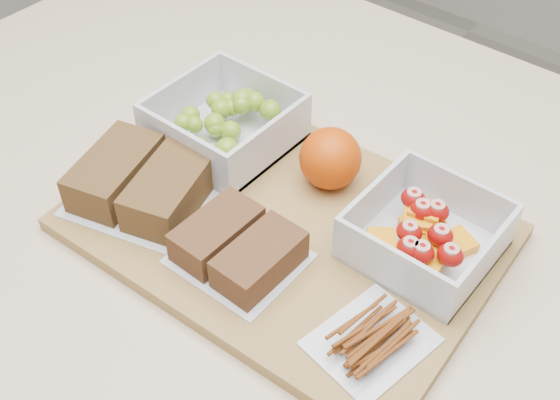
{
  "coord_description": "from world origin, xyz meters",
  "views": [
    {
      "loc": [
        0.32,
        -0.4,
        1.44
      ],
      "look_at": [
        -0.02,
        0.0,
        0.93
      ],
      "focal_mm": 45.0,
      "sensor_mm": 36.0,
      "label": 1
    }
  ],
  "objects_px": {
    "fruit_container": "(425,236)",
    "orange": "(330,158)",
    "sandwich_bag_left": "(143,182)",
    "sandwich_bag_center": "(238,247)",
    "grape_container": "(228,123)",
    "cutting_board": "(285,228)",
    "pretzel_bag": "(372,335)"
  },
  "relations": [
    {
      "from": "fruit_container",
      "to": "orange",
      "type": "distance_m",
      "value": 0.13
    },
    {
      "from": "sandwich_bag_left",
      "to": "sandwich_bag_center",
      "type": "height_order",
      "value": "sandwich_bag_left"
    },
    {
      "from": "grape_container",
      "to": "sandwich_bag_center",
      "type": "distance_m",
      "value": 0.18
    },
    {
      "from": "cutting_board",
      "to": "grape_container",
      "type": "distance_m",
      "value": 0.15
    },
    {
      "from": "fruit_container",
      "to": "sandwich_bag_center",
      "type": "distance_m",
      "value": 0.18
    },
    {
      "from": "orange",
      "to": "grape_container",
      "type": "bearing_deg",
      "value": -172.28
    },
    {
      "from": "sandwich_bag_center",
      "to": "pretzel_bag",
      "type": "relative_size",
      "value": 1.04
    },
    {
      "from": "orange",
      "to": "pretzel_bag",
      "type": "height_order",
      "value": "orange"
    },
    {
      "from": "fruit_container",
      "to": "sandwich_bag_left",
      "type": "height_order",
      "value": "fruit_container"
    },
    {
      "from": "orange",
      "to": "cutting_board",
      "type": "bearing_deg",
      "value": -88.52
    },
    {
      "from": "fruit_container",
      "to": "sandwich_bag_left",
      "type": "distance_m",
      "value": 0.3
    },
    {
      "from": "grape_container",
      "to": "sandwich_bag_left",
      "type": "distance_m",
      "value": 0.13
    },
    {
      "from": "fruit_container",
      "to": "pretzel_bag",
      "type": "distance_m",
      "value": 0.13
    },
    {
      "from": "cutting_board",
      "to": "sandwich_bag_left",
      "type": "xyz_separation_m",
      "value": [
        -0.14,
        -0.07,
        0.03
      ]
    },
    {
      "from": "fruit_container",
      "to": "pretzel_bag",
      "type": "height_order",
      "value": "fruit_container"
    },
    {
      "from": "cutting_board",
      "to": "sandwich_bag_center",
      "type": "distance_m",
      "value": 0.07
    },
    {
      "from": "grape_container",
      "to": "fruit_container",
      "type": "height_order",
      "value": "grape_container"
    },
    {
      "from": "grape_container",
      "to": "sandwich_bag_center",
      "type": "bearing_deg",
      "value": -44.53
    },
    {
      "from": "cutting_board",
      "to": "orange",
      "type": "distance_m",
      "value": 0.09
    },
    {
      "from": "orange",
      "to": "sandwich_bag_center",
      "type": "relative_size",
      "value": 0.56
    },
    {
      "from": "fruit_container",
      "to": "sandwich_bag_left",
      "type": "relative_size",
      "value": 0.75
    },
    {
      "from": "grape_container",
      "to": "pretzel_bag",
      "type": "distance_m",
      "value": 0.31
    },
    {
      "from": "grape_container",
      "to": "sandwich_bag_left",
      "type": "height_order",
      "value": "grape_container"
    },
    {
      "from": "orange",
      "to": "sandwich_bag_center",
      "type": "bearing_deg",
      "value": -90.63
    },
    {
      "from": "grape_container",
      "to": "orange",
      "type": "relative_size",
      "value": 2.1
    },
    {
      "from": "cutting_board",
      "to": "fruit_container",
      "type": "distance_m",
      "value": 0.14
    },
    {
      "from": "fruit_container",
      "to": "orange",
      "type": "height_order",
      "value": "orange"
    },
    {
      "from": "cutting_board",
      "to": "pretzel_bag",
      "type": "xyz_separation_m",
      "value": [
        0.15,
        -0.07,
        0.02
      ]
    },
    {
      "from": "orange",
      "to": "sandwich_bag_left",
      "type": "relative_size",
      "value": 0.39
    },
    {
      "from": "sandwich_bag_left",
      "to": "fruit_container",
      "type": "bearing_deg",
      "value": 24.37
    },
    {
      "from": "grape_container",
      "to": "sandwich_bag_left",
      "type": "bearing_deg",
      "value": -92.65
    },
    {
      "from": "grape_container",
      "to": "sandwich_bag_center",
      "type": "height_order",
      "value": "grape_container"
    }
  ]
}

